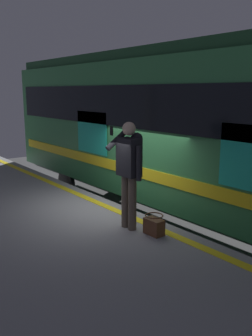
# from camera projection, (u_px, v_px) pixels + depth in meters

# --- Properties ---
(ground_plane) EXTENTS (24.00, 24.00, 0.00)m
(ground_plane) POSITION_uv_depth(u_px,v_px,m) (121.00, 253.00, 7.55)
(ground_plane) COLOR #3D3D3F
(platform) EXTENTS (15.22, 4.36, 1.05)m
(platform) POSITION_uv_depth(u_px,v_px,m) (20.00, 259.00, 6.12)
(platform) COLOR gray
(platform) RESTS_ON ground
(safety_line) EXTENTS (14.92, 0.16, 0.01)m
(safety_line) POSITION_uv_depth(u_px,v_px,m) (109.00, 208.00, 7.15)
(safety_line) COLOR yellow
(safety_line) RESTS_ON platform
(track_rail_near) EXTENTS (19.79, 0.08, 0.16)m
(track_rail_near) POSITION_uv_depth(u_px,v_px,m) (165.00, 234.00, 8.31)
(track_rail_near) COLOR slate
(track_rail_near) RESTS_ON ground
(track_rail_far) EXTENTS (19.79, 0.08, 0.16)m
(track_rail_far) POSITION_uv_depth(u_px,v_px,m) (206.00, 221.00, 9.18)
(track_rail_far) COLOR slate
(track_rail_far) RESTS_ON ground
(train_carriage) EXTENTS (12.96, 2.85, 4.06)m
(train_carriage) POSITION_uv_depth(u_px,v_px,m) (201.00, 126.00, 7.97)
(train_carriage) COLOR #2D723F
(train_carriage) RESTS_ON ground
(passenger) EXTENTS (0.57, 0.55, 1.79)m
(passenger) POSITION_uv_depth(u_px,v_px,m) (129.00, 167.00, 5.88)
(passenger) COLOR brown
(passenger) RESTS_ON platform
(handbag) EXTENTS (0.33, 0.30, 0.33)m
(handbag) POSITION_uv_depth(u_px,v_px,m) (154.00, 226.00, 5.80)
(handbag) COLOR #59331E
(handbag) RESTS_ON platform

